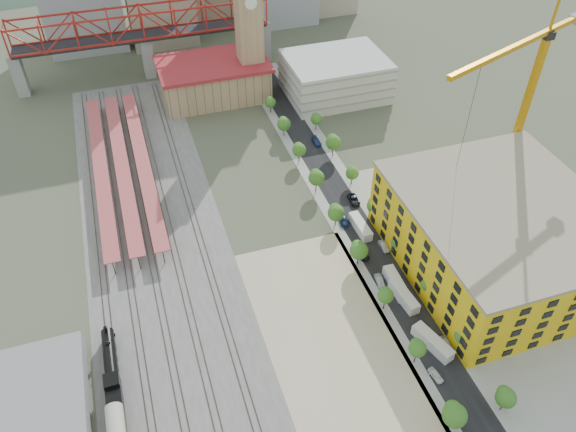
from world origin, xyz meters
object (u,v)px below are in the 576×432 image
object	(u,v)px
site_trailer_c	(396,283)
site_trailer_a	(433,342)
clock_tower	(248,15)
site_trailer_d	(360,227)
tower_crane	(526,84)
locomotive	(112,371)
construction_building	(499,236)
car_0	(436,375)
site_trailer_b	(404,296)

from	to	relation	value
site_trailer_c	site_trailer_a	bearing A→B (deg)	-88.07
clock_tower	site_trailer_c	world-z (taller)	clock_tower
clock_tower	site_trailer_d	distance (m)	83.99
tower_crane	site_trailer_a	size ratio (longest dim) A/B	5.29
locomotive	tower_crane	size ratio (longest dim) A/B	0.43
construction_building	clock_tower	bearing A→B (deg)	108.78
site_trailer_d	car_0	distance (m)	45.67
clock_tower	locomotive	size ratio (longest dim) A/B	2.23
site_trailer_a	clock_tower	bearing A→B (deg)	76.45
site_trailer_a	site_trailer_b	distance (m)	13.54
construction_building	locomotive	world-z (taller)	construction_building
construction_building	car_0	size ratio (longest dim) A/B	12.97
clock_tower	site_trailer_d	size ratio (longest dim) A/B	5.32
site_trailer_a	tower_crane	bearing A→B (deg)	27.04
car_0	site_trailer_c	bearing A→B (deg)	73.49
tower_crane	site_trailer_a	bearing A→B (deg)	-135.52
locomotive	car_0	size ratio (longest dim) A/B	5.99
construction_building	site_trailer_b	distance (m)	27.52
clock_tower	tower_crane	world-z (taller)	tower_crane
clock_tower	construction_building	size ratio (longest dim) A/B	1.03
construction_building	site_trailer_d	world-z (taller)	construction_building
tower_crane	site_trailer_b	distance (m)	61.68
construction_building	site_trailer_a	size ratio (longest dim) A/B	4.96
construction_building	site_trailer_c	bearing A→B (deg)	179.72
site_trailer_c	construction_building	bearing A→B (deg)	1.65
site_trailer_a	locomotive	bearing A→B (deg)	150.93
locomotive	car_0	world-z (taller)	locomotive
site_trailer_d	car_0	xyz separation A→B (m)	(-3.00, -45.56, -0.67)
site_trailer_d	car_0	size ratio (longest dim) A/B	2.51
site_trailer_a	site_trailer_d	size ratio (longest dim) A/B	1.04
site_trailer_c	site_trailer_d	bearing A→B (deg)	91.93
tower_crane	site_trailer_c	bearing A→B (deg)	-149.98
locomotive	car_0	bearing A→B (deg)	-18.10
clock_tower	car_0	distance (m)	127.78
clock_tower	site_trailer_c	bearing A→B (deg)	-85.42
site_trailer_b	clock_tower	bearing A→B (deg)	88.60
construction_building	locomotive	xyz separation A→B (m)	(-92.00, -3.98, -7.23)
clock_tower	site_trailer_d	world-z (taller)	clock_tower
site_trailer_d	site_trailer_c	bearing A→B (deg)	-91.54
locomotive	site_trailer_b	xyz separation A→B (m)	(66.00, -0.04, -0.84)
site_trailer_c	site_trailer_d	size ratio (longest dim) A/B	1.01
tower_crane	locomotive	bearing A→B (deg)	-165.01
clock_tower	tower_crane	xyz separation A→B (m)	(51.75, -74.58, 4.64)
clock_tower	tower_crane	bearing A→B (deg)	-55.24
locomotive	site_trailer_d	bearing A→B (deg)	20.73
site_trailer_a	site_trailer_b	bearing A→B (deg)	72.56
construction_building	site_trailer_d	xyz separation A→B (m)	(-26.00, 20.99, -8.07)
tower_crane	site_trailer_c	distance (m)	59.81
locomotive	tower_crane	bearing A→B (deg)	14.99
car_0	site_trailer_b	bearing A→B (deg)	72.12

